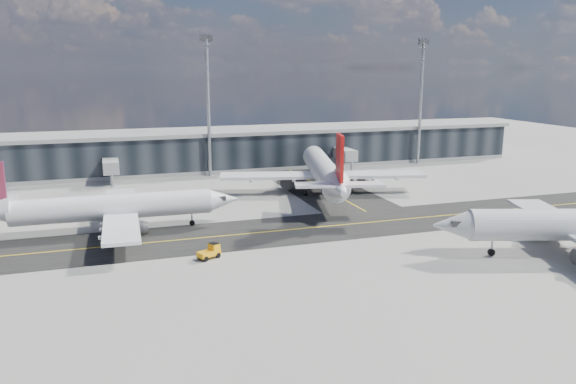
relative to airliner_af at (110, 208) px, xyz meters
name	(u,v)px	position (x,y,z in m)	size (l,w,h in m)	color
ground	(276,240)	(20.72, -10.79, -3.49)	(300.00, 300.00, 0.00)	gray
taxiway_lanes	(280,217)	(24.63, -0.05, -3.48)	(180.00, 63.00, 0.03)	black
terminal_concourse	(204,152)	(20.76, 44.14, 0.60)	(152.00, 19.80, 8.80)	black
floodlight_masts	(208,101)	(20.72, 37.21, 12.11)	(102.50, 0.70, 28.90)	gray
airliner_af	(110,208)	(0.00, 0.00, 0.00)	(35.62, 30.31, 10.57)	white
airliner_redtail	(324,171)	(36.77, 12.59, 0.80)	(37.27, 43.33, 12.98)	white
baggage_tug	(210,251)	(11.15, -15.28, -2.63)	(3.05, 2.44, 1.73)	#FFA90D
service_van	(364,178)	(48.51, 20.30, -2.66)	(2.77, 6.01, 1.67)	white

